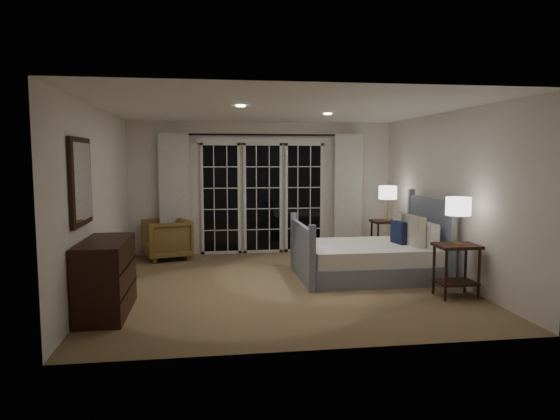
{
  "coord_description": "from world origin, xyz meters",
  "views": [
    {
      "loc": [
        -1.04,
        -6.97,
        1.82
      ],
      "look_at": [
        0.02,
        0.29,
        1.05
      ],
      "focal_mm": 32.0,
      "sensor_mm": 36.0,
      "label": 1
    }
  ],
  "objects": [
    {
      "name": "french_doors",
      "position": [
        0.0,
        2.46,
        1.09
      ],
      "size": [
        2.5,
        0.04,
        2.2
      ],
      "color": "black",
      "rests_on": "wall_back"
    },
    {
      "name": "nightstand_right",
      "position": [
        2.14,
        1.53,
        0.47
      ],
      "size": [
        0.54,
        0.43,
        0.7
      ],
      "color": "#331A11",
      "rests_on": "floor"
    },
    {
      "name": "lamp_right",
      "position": [
        2.14,
        1.53,
        1.2
      ],
      "size": [
        0.32,
        0.32,
        0.62
      ],
      "color": "tan",
      "rests_on": "nightstand_right"
    },
    {
      "name": "bed",
      "position": [
        1.42,
        0.26,
        0.31
      ],
      "size": [
        2.07,
        1.48,
        1.2
      ],
      "color": "slate",
      "rests_on": "floor"
    },
    {
      "name": "mirror",
      "position": [
        -2.47,
        -1.03,
        1.55
      ],
      "size": [
        0.05,
        0.85,
        1.0
      ],
      "color": "#331A11",
      "rests_on": "wall_left"
    },
    {
      "name": "armchair",
      "position": [
        -1.79,
        2.1,
        0.36
      ],
      "size": [
        0.99,
        0.97,
        0.72
      ],
      "primitive_type": "imported",
      "rotation": [
        0.0,
        0.0,
        -1.28
      ],
      "color": "brown",
      "rests_on": "floor"
    },
    {
      "name": "wall_right",
      "position": [
        2.5,
        0.0,
        1.25
      ],
      "size": [
        0.02,
        5.0,
        2.5
      ],
      "primitive_type": "cube",
      "color": "white",
      "rests_on": "floor"
    },
    {
      "name": "downlight_b",
      "position": [
        -0.6,
        -0.4,
        2.49
      ],
      "size": [
        0.12,
        0.12,
        0.01
      ],
      "primitive_type": "cylinder",
      "color": "white",
      "rests_on": "ceiling"
    },
    {
      "name": "lamp_left",
      "position": [
        2.17,
        -0.96,
        1.19
      ],
      "size": [
        0.32,
        0.32,
        0.62
      ],
      "color": "tan",
      "rests_on": "nightstand_left"
    },
    {
      "name": "downlight_a",
      "position": [
        0.8,
        0.6,
        2.49
      ],
      "size": [
        0.12,
        0.12,
        0.01
      ],
      "primitive_type": "cylinder",
      "color": "white",
      "rests_on": "ceiling"
    },
    {
      "name": "wall_front",
      "position": [
        0.0,
        -2.5,
        1.25
      ],
      "size": [
        5.0,
        0.02,
        2.5
      ],
      "primitive_type": "cube",
      "color": "white",
      "rests_on": "floor"
    },
    {
      "name": "floor",
      "position": [
        0.0,
        0.0,
        0.0
      ],
      "size": [
        5.0,
        5.0,
        0.0
      ],
      "primitive_type": "plane",
      "color": "#806344",
      "rests_on": "ground"
    },
    {
      "name": "nightstand_left",
      "position": [
        2.17,
        -0.96,
        0.46
      ],
      "size": [
        0.54,
        0.43,
        0.7
      ],
      "color": "#331A11",
      "rests_on": "floor"
    },
    {
      "name": "curtain_left",
      "position": [
        -1.65,
        2.38,
        1.15
      ],
      "size": [
        0.55,
        0.1,
        2.25
      ],
      "primitive_type": "cube",
      "color": "white",
      "rests_on": "curtain_rod"
    },
    {
      "name": "curtain_rod",
      "position": [
        0.0,
        2.4,
        2.25
      ],
      "size": [
        3.5,
        0.03,
        0.03
      ],
      "primitive_type": "cylinder",
      "rotation": [
        0.0,
        1.57,
        0.0
      ],
      "color": "black",
      "rests_on": "wall_back"
    },
    {
      "name": "wall_back",
      "position": [
        0.0,
        2.5,
        1.25
      ],
      "size": [
        5.0,
        0.02,
        2.5
      ],
      "primitive_type": "cube",
      "color": "white",
      "rests_on": "floor"
    },
    {
      "name": "dresser",
      "position": [
        -2.23,
        -1.03,
        0.43
      ],
      "size": [
        0.52,
        1.23,
        0.87
      ],
      "color": "#331A11",
      "rests_on": "floor"
    },
    {
      "name": "ceiling",
      "position": [
        0.0,
        0.0,
        2.5
      ],
      "size": [
        5.0,
        5.0,
        0.0
      ],
      "primitive_type": "plane",
      "rotation": [
        3.14,
        0.0,
        0.0
      ],
      "color": "white",
      "rests_on": "wall_back"
    },
    {
      "name": "curtain_right",
      "position": [
        1.65,
        2.38,
        1.15
      ],
      "size": [
        0.55,
        0.1,
        2.25
      ],
      "primitive_type": "cube",
      "color": "white",
      "rests_on": "curtain_rod"
    },
    {
      "name": "wall_left",
      "position": [
        -2.5,
        0.0,
        1.25
      ],
      "size": [
        0.02,
        5.0,
        2.5
      ],
      "primitive_type": "cube",
      "color": "white",
      "rests_on": "floor"
    }
  ]
}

